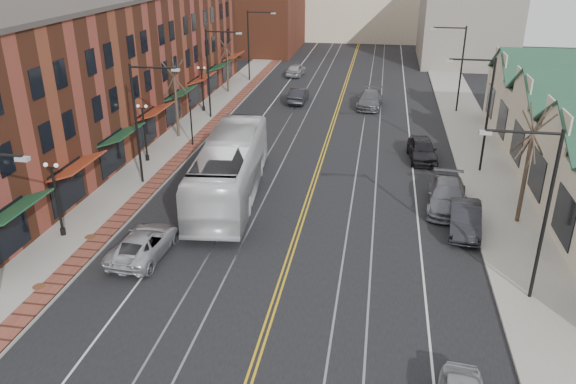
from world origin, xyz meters
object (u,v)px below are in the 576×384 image
(parked_suv, at_px, (144,243))
(parked_car_c, at_px, (447,196))
(parked_car_b, at_px, (465,219))
(transit_bus, at_px, (230,169))
(parked_car_d, at_px, (422,149))

(parked_suv, bearing_deg, parked_car_c, -149.26)
(parked_car_b, bearing_deg, transit_bus, 175.86)
(parked_car_c, bearing_deg, parked_car_d, 103.04)
(parked_suv, relative_size, parked_car_d, 1.07)
(transit_bus, relative_size, parked_car_c, 2.51)
(parked_car_c, xyz_separation_m, parked_car_d, (-1.08, 8.45, 0.01))
(parked_suv, relative_size, parked_car_b, 1.09)
(parked_suv, distance_m, parked_car_c, 18.25)
(parked_suv, xyz_separation_m, parked_car_b, (16.80, 5.60, 0.06))
(parked_car_c, relative_size, parked_car_d, 1.15)
(parked_suv, xyz_separation_m, parked_car_d, (15.00, 17.09, 0.10))
(parked_car_b, height_order, parked_car_d, parked_car_d)
(parked_car_b, relative_size, parked_car_d, 0.98)
(transit_bus, xyz_separation_m, parked_car_d, (12.50, 9.02, -1.12))
(parked_car_b, relative_size, parked_car_c, 0.85)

